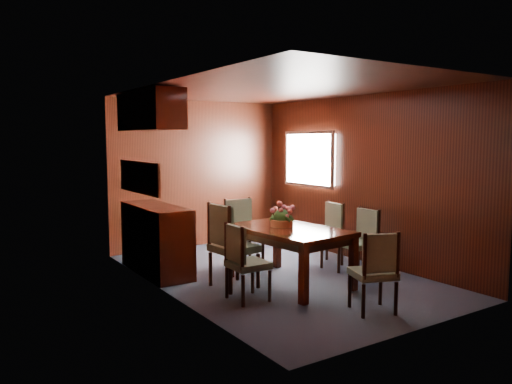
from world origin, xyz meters
TOP-DOWN VIEW (x-y plane):
  - ground at (0.00, 0.00)m, footprint 4.50×4.50m
  - room_shell at (-0.10, 0.33)m, footprint 3.06×4.52m
  - sideboard at (-1.25, 1.00)m, footprint 0.48×1.40m
  - dining_table at (-0.09, -0.38)m, footprint 1.05×1.56m
  - chair_left_near at (-0.91, -0.64)m, footprint 0.40×0.42m
  - chair_left_far at (-0.81, -0.14)m, footprint 0.50×0.52m
  - chair_right_near at (0.98, -0.55)m, footprint 0.41×0.43m
  - chair_right_far at (0.99, 0.11)m, footprint 0.44×0.46m
  - chair_head at (-0.00, -1.71)m, footprint 0.52×0.51m
  - chair_foot at (-0.09, 0.71)m, footprint 0.47×0.45m
  - flower_centerpiece at (-0.11, -0.25)m, footprint 0.30×0.30m

SIDE VIEW (x-z plane):
  - ground at x=0.00m, z-range 0.00..0.00m
  - sideboard at x=-1.25m, z-range 0.00..0.90m
  - chair_head at x=0.00m, z-range 0.05..0.90m
  - chair_left_near at x=-0.91m, z-range 0.05..0.91m
  - chair_right_near at x=0.98m, z-range 0.05..0.92m
  - chair_right_far at x=0.99m, z-range 0.05..0.93m
  - chair_foot at x=-0.09m, z-range 0.05..1.00m
  - chair_left_far at x=-0.81m, z-range 0.06..1.08m
  - dining_table at x=-0.09m, z-range 0.25..0.94m
  - flower_centerpiece at x=-0.11m, z-range 0.69..0.99m
  - room_shell at x=-0.10m, z-range 0.43..2.84m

